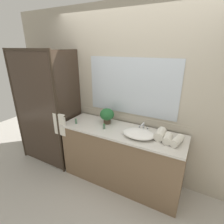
{
  "coord_description": "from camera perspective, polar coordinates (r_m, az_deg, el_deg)",
  "views": [
    {
      "loc": [
        0.93,
        -2.01,
        2.02
      ],
      "look_at": [
        -0.15,
        0.0,
        1.15
      ],
      "focal_mm": 27.64,
      "sensor_mm": 36.0,
      "label": 1
    }
  ],
  "objects": [
    {
      "name": "rolled_towel_near_edge",
      "position": [
        2.26,
        20.74,
        -8.85
      ],
      "size": [
        0.14,
        0.24,
        0.09
      ],
      "primitive_type": "cylinder",
      "rotation": [
        1.57,
        0.0,
        -0.22
      ],
      "color": "silver",
      "rests_on": "vanity_cabinet"
    },
    {
      "name": "sink_basin",
      "position": [
        2.32,
        8.79,
        -7.04
      ],
      "size": [
        0.44,
        0.32,
        0.08
      ],
      "primitive_type": "ellipsoid",
      "color": "white",
      "rests_on": "vanity_cabinet"
    },
    {
      "name": "potted_plant",
      "position": [
        2.64,
        -1.65,
        -0.98
      ],
      "size": [
        0.22,
        0.22,
        0.24
      ],
      "color": "#473828",
      "rests_on": "vanity_cabinet"
    },
    {
      "name": "ground_plane",
      "position": [
        2.99,
        2.72,
        -21.57
      ],
      "size": [
        8.0,
        8.0,
        0.0
      ],
      "primitive_type": "plane",
      "color": "#B7B2A8"
    },
    {
      "name": "amenity_bottle_lotion",
      "position": [
        2.5,
        -2.62,
        -4.84
      ],
      "size": [
        0.03,
        0.03,
        0.08
      ],
      "color": "#4C7056",
      "rests_on": "vanity_cabinet"
    },
    {
      "name": "rolled_towel_middle",
      "position": [
        2.27,
        17.96,
        -8.36
      ],
      "size": [
        0.11,
        0.19,
        0.1
      ],
      "primitive_type": "cylinder",
      "rotation": [
        1.57,
        0.0,
        0.04
      ],
      "color": "silver",
      "rests_on": "vanity_cabinet"
    },
    {
      "name": "amenity_bottle_conditioner",
      "position": [
        2.72,
        -11.8,
        -3.03
      ],
      "size": [
        0.03,
        0.03,
        0.08
      ],
      "color": "#4C7056",
      "rests_on": "vanity_cabinet"
    },
    {
      "name": "faucet",
      "position": [
        2.48,
        10.29,
        -5.19
      ],
      "size": [
        0.17,
        0.14,
        0.13
      ],
      "color": "silver",
      "rests_on": "vanity_cabinet"
    },
    {
      "name": "vanity_cabinet",
      "position": [
        2.72,
        2.97,
        -14.41
      ],
      "size": [
        1.8,
        0.58,
        0.9
      ],
      "color": "brown",
      "rests_on": "ground_plane"
    },
    {
      "name": "wall_back_with_mirror",
      "position": [
        2.63,
        6.49,
        4.92
      ],
      "size": [
        4.4,
        0.06,
        2.6
      ],
      "color": "#B2A893",
      "rests_on": "ground_plane"
    },
    {
      "name": "shower_enclosure",
      "position": [
        3.03,
        -20.84,
        0.2
      ],
      "size": [
        1.2,
        0.59,
        2.0
      ],
      "color": "#2D2319",
      "rests_on": "ground_plane"
    },
    {
      "name": "rolled_towel_far_edge",
      "position": [
        2.33,
        15.61,
        -7.03
      ],
      "size": [
        0.12,
        0.22,
        0.12
      ],
      "primitive_type": "cylinder",
      "rotation": [
        1.57,
        0.0,
        -0.0
      ],
      "color": "silver",
      "rests_on": "vanity_cabinet"
    }
  ]
}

